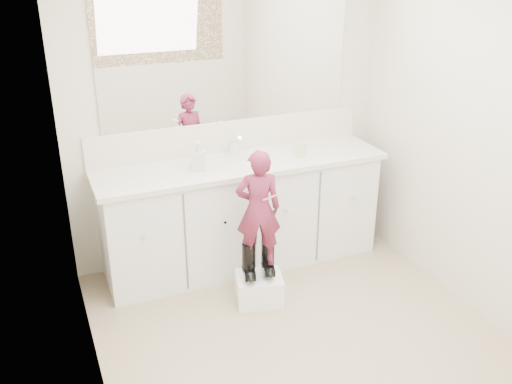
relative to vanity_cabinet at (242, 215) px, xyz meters
name	(u,v)px	position (x,y,z in m)	size (l,w,h in m)	color
floor	(311,349)	(0.00, -1.23, -0.42)	(3.00, 3.00, 0.00)	#7E6952
wall_back	(228,113)	(0.00, 0.27, 0.77)	(2.60, 2.60, 0.00)	beige
wall_left	(84,219)	(-1.30, -1.23, 0.78)	(3.00, 3.00, 0.00)	beige
wall_right	(495,151)	(1.30, -1.23, 0.78)	(3.00, 3.00, 0.00)	beige
vanity_cabinet	(242,215)	(0.00, 0.00, 0.00)	(2.20, 0.55, 0.85)	silver
countertop	(242,164)	(0.00, -0.01, 0.45)	(2.28, 0.58, 0.04)	beige
backsplash	(229,136)	(0.00, 0.26, 0.59)	(2.28, 0.03, 0.25)	beige
mirror	(228,57)	(0.00, 0.26, 1.22)	(2.00, 0.02, 1.00)	white
faucet	(234,149)	(0.00, 0.15, 0.52)	(0.08, 0.08, 0.10)	silver
cup	(301,150)	(0.47, -0.07, 0.51)	(0.11, 0.11, 0.10)	beige
soap_bottle	(199,155)	(-0.35, -0.04, 0.57)	(0.10, 0.10, 0.22)	beige
step_stool	(259,289)	(-0.10, -0.59, -0.32)	(0.33, 0.28, 0.21)	white
boot_left	(249,261)	(-0.17, -0.57, -0.08)	(0.10, 0.18, 0.28)	black
boot_right	(268,257)	(-0.02, -0.57, -0.08)	(0.10, 0.18, 0.28)	black
toddler	(258,209)	(-0.10, -0.57, 0.32)	(0.32, 0.21, 0.87)	#AE3563
toothbrush	(272,197)	(-0.03, -0.65, 0.44)	(0.01, 0.01, 0.14)	pink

